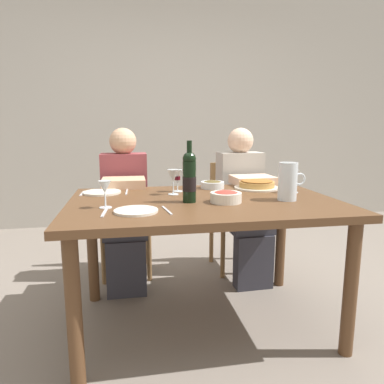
% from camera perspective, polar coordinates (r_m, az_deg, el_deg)
% --- Properties ---
extents(ground_plane, '(8.00, 8.00, 0.00)m').
position_cam_1_polar(ground_plane, '(2.28, 1.79, -20.26)').
color(ground_plane, slate).
extents(back_wall, '(8.00, 0.10, 2.80)m').
position_cam_1_polar(back_wall, '(4.36, -4.85, 13.46)').
color(back_wall, '#B2ADA3').
rests_on(back_wall, ground).
extents(dining_table, '(1.50, 1.00, 0.76)m').
position_cam_1_polar(dining_table, '(2.03, 1.90, -3.81)').
color(dining_table, brown).
rests_on(dining_table, ground).
extents(wine_bottle, '(0.07, 0.07, 0.33)m').
position_cam_1_polar(wine_bottle, '(1.92, -0.43, 2.44)').
color(wine_bottle, black).
rests_on(wine_bottle, dining_table).
extents(water_pitcher, '(0.16, 0.11, 0.21)m').
position_cam_1_polar(water_pitcher, '(2.05, 15.15, 1.31)').
color(water_pitcher, silver).
rests_on(water_pitcher, dining_table).
extents(baked_tart, '(0.30, 0.30, 0.06)m').
position_cam_1_polar(baked_tart, '(2.41, 10.37, 1.23)').
color(baked_tart, silver).
rests_on(baked_tart, dining_table).
extents(salad_bowl, '(0.17, 0.17, 0.07)m').
position_cam_1_polar(salad_bowl, '(1.94, 5.48, -0.69)').
color(salad_bowl, silver).
rests_on(salad_bowl, dining_table).
extents(olive_bowl, '(0.16, 0.16, 0.05)m').
position_cam_1_polar(olive_bowl, '(2.38, 3.32, 1.26)').
color(olive_bowl, silver).
rests_on(olive_bowl, dining_table).
extents(wine_glass_left_diner, '(0.07, 0.07, 0.14)m').
position_cam_1_polar(wine_glass_left_diner, '(2.25, -2.36, 2.55)').
color(wine_glass_left_diner, silver).
rests_on(wine_glass_left_diner, dining_table).
extents(wine_glass_right_diner, '(0.06, 0.06, 0.14)m').
position_cam_1_polar(wine_glass_right_diner, '(2.30, 16.05, 2.38)').
color(wine_glass_right_diner, silver).
rests_on(wine_glass_right_diner, dining_table).
extents(wine_glass_centre, '(0.07, 0.07, 0.15)m').
position_cam_1_polar(wine_glass_centre, '(2.14, -3.06, 2.50)').
color(wine_glass_centre, silver).
rests_on(wine_glass_centre, dining_table).
extents(wine_glass_spare, '(0.06, 0.06, 0.14)m').
position_cam_1_polar(wine_glass_spare, '(1.84, -13.85, 0.58)').
color(wine_glass_spare, silver).
rests_on(wine_glass_spare, dining_table).
extents(dinner_plate_left_setting, '(0.21, 0.21, 0.01)m').
position_cam_1_polar(dinner_plate_left_setting, '(1.74, -8.99, -3.01)').
color(dinner_plate_left_setting, silver).
rests_on(dinner_plate_left_setting, dining_table).
extents(dinner_plate_right_setting, '(0.23, 0.23, 0.01)m').
position_cam_1_polar(dinner_plate_right_setting, '(2.27, -14.26, -0.05)').
color(dinner_plate_right_setting, silver).
rests_on(dinner_plate_right_setting, dining_table).
extents(fork_left_setting, '(0.03, 0.16, 0.00)m').
position_cam_1_polar(fork_left_setting, '(1.74, -13.93, -3.27)').
color(fork_left_setting, silver).
rests_on(fork_left_setting, dining_table).
extents(knife_left_setting, '(0.04, 0.18, 0.00)m').
position_cam_1_polar(knife_left_setting, '(1.75, -4.06, -2.95)').
color(knife_left_setting, silver).
rests_on(knife_left_setting, dining_table).
extents(knife_right_setting, '(0.02, 0.18, 0.00)m').
position_cam_1_polar(knife_right_setting, '(2.26, -10.47, -0.01)').
color(knife_right_setting, silver).
rests_on(knife_right_setting, dining_table).
extents(spoon_right_setting, '(0.02, 0.16, 0.00)m').
position_cam_1_polar(spoon_right_setting, '(2.28, -17.23, -0.23)').
color(spoon_right_setting, silver).
rests_on(spoon_right_setting, dining_table).
extents(chair_left, '(0.40, 0.40, 0.87)m').
position_cam_1_polar(chair_left, '(2.92, -10.63, -3.04)').
color(chair_left, olive).
rests_on(chair_left, ground).
extents(diner_left, '(0.34, 0.50, 1.16)m').
position_cam_1_polar(diner_left, '(2.66, -10.76, -1.70)').
color(diner_left, '#8E3D42').
rests_on(diner_left, ground).
extents(chair_right, '(0.41, 0.41, 0.87)m').
position_cam_1_polar(chair_right, '(3.00, 6.78, -2.56)').
color(chair_right, olive).
rests_on(chair_right, ground).
extents(diner_right, '(0.35, 0.51, 1.16)m').
position_cam_1_polar(diner_right, '(2.76, 8.38, -1.20)').
color(diner_right, '#B7B2A8').
rests_on(diner_right, ground).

